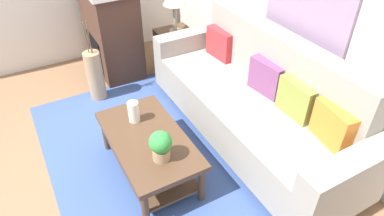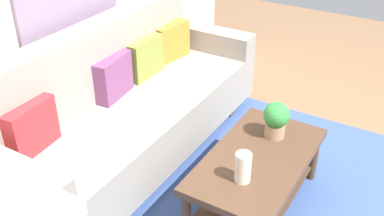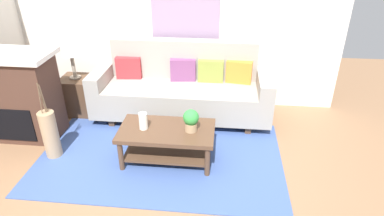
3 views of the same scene
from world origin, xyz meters
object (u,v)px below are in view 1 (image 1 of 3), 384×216
side_table (176,52)px  throw_pillow_crimson (220,44)px  throw_pillow_olive (296,99)px  coffee_table (149,147)px  throw_pillow_plum (267,77)px  tabletop_vase (134,112)px  floor_vase (95,76)px  couch (253,102)px  throw_pillow_orange (333,125)px  fireplace (111,28)px  potted_plant_tabletop (161,145)px

side_table → throw_pillow_crimson: bearing=13.0°
side_table → throw_pillow_olive: bearing=5.1°
coffee_table → side_table: 1.83m
throw_pillow_plum → tabletop_vase: 1.27m
throw_pillow_plum → floor_vase: size_ratio=0.60×
tabletop_vase → floor_vase: 1.15m
couch → throw_pillow_plum: 0.28m
throw_pillow_plum → throw_pillow_orange: (0.80, 0.00, 0.00)m
throw_pillow_crimson → coffee_table: (0.76, -1.21, -0.37)m
throw_pillow_olive → throw_pillow_orange: same height
throw_pillow_olive → fireplace: 2.54m
couch → throw_pillow_plum: bearing=90.0°
side_table → coffee_table: bearing=-34.4°
fireplace → throw_pillow_crimson: bearing=35.7°
floor_vase → throw_pillow_plum: bearing=41.7°
throw_pillow_plum → potted_plant_tabletop: size_ratio=1.37×
throw_pillow_olive → fireplace: (-2.39, -0.86, -0.09)m
potted_plant_tabletop → side_table: potted_plant_tabletop is taller
throw_pillow_orange → floor_vase: (-2.23, -1.28, -0.38)m
throw_pillow_crimson → coffee_table: size_ratio=0.33×
throw_pillow_olive → floor_vase: size_ratio=0.60×
throw_pillow_olive → floor_vase: (-1.83, -1.28, -0.38)m
potted_plant_tabletop → couch: bearing=102.7°
throw_pillow_crimson → fireplace: (-1.20, -0.86, -0.09)m
throw_pillow_plum → side_table: size_ratio=0.64×
coffee_table → throw_pillow_olive: bearing=70.2°
throw_pillow_orange → throw_pillow_olive: bearing=180.0°
throw_pillow_plum → throw_pillow_crimson: bearing=180.0°
throw_pillow_olive → side_table: size_ratio=0.64×
couch → tabletop_vase: (-0.30, -1.10, 0.10)m
tabletop_vase → potted_plant_tabletop: 0.55m
couch → potted_plant_tabletop: couch is taller
throw_pillow_plum → tabletop_vase: size_ratio=1.83×
side_table → fireplace: size_ratio=0.48×
couch → side_table: 1.56m
throw_pillow_plum → throw_pillow_orange: same height
side_table → floor_vase: floor_vase is taller
floor_vase → throw_pillow_crimson: bearing=63.5°
throw_pillow_orange → coffee_table: (-0.83, -1.21, -0.37)m
throw_pillow_plum → potted_plant_tabletop: throw_pillow_plum is taller
throw_pillow_plum → tabletop_vase: throw_pillow_plum is taller
throw_pillow_olive → throw_pillow_orange: 0.40m
throw_pillow_plum → throw_pillow_olive: size_ratio=1.00×
throw_pillow_orange → potted_plant_tabletop: 1.34m
side_table → potted_plant_tabletop: bearing=-30.0°
floor_vase → potted_plant_tabletop: bearing=2.2°
throw_pillow_olive → tabletop_vase: size_ratio=1.83×
throw_pillow_plum → throw_pillow_olive: bearing=0.0°
throw_pillow_olive → side_table: (-1.95, -0.17, -0.40)m
couch → side_table: size_ratio=4.46×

